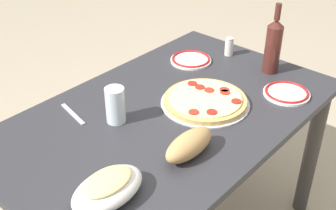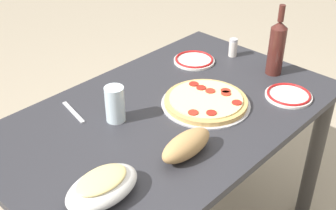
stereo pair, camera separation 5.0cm
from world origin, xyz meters
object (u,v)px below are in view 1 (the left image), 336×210
wine_bottle (273,45)px  side_plate_far (287,93)px  water_glass (115,105)px  side_plate_near (191,60)px  baked_pasta_dish (108,188)px  dining_table (168,137)px  pepperoni_pizza (205,101)px  spice_shaker (229,47)px  bread_loaf (189,145)px

wine_bottle → side_plate_far: bearing=-130.7°
water_glass → side_plate_near: (0.56, 0.10, -0.06)m
baked_pasta_dish → dining_table: bearing=20.7°
wine_bottle → side_plate_near: wine_bottle is taller
pepperoni_pizza → wine_bottle: 0.43m
wine_bottle → spice_shaker: (0.02, 0.23, -0.08)m
dining_table → pepperoni_pizza: bearing=-27.3°
dining_table → side_plate_far: (0.41, -0.28, 0.13)m
baked_pasta_dish → bread_loaf: bread_loaf is taller
wine_bottle → spice_shaker: 0.25m
dining_table → spice_shaker: (0.56, 0.11, 0.16)m
baked_pasta_dish → water_glass: size_ratio=1.75×
spice_shaker → water_glass: bearing=-179.4°
dining_table → wine_bottle: bearing=-12.7°
dining_table → pepperoni_pizza: pepperoni_pizza is taller
dining_table → spice_shaker: size_ratio=15.64×
bread_loaf → water_glass: bearing=94.1°
spice_shaker → side_plate_near: bearing=152.0°
side_plate_near → spice_shaker: size_ratio=2.18×
baked_pasta_dish → wine_bottle: 1.01m
baked_pasta_dish → side_plate_near: bearing=23.8°
side_plate_far → baked_pasta_dish: bearing=173.2°
pepperoni_pizza → water_glass: size_ratio=2.54×
side_plate_far → pepperoni_pizza: bearing=142.9°
pepperoni_pizza → bread_loaf: size_ratio=1.64×
wine_bottle → dining_table: bearing=167.3°
pepperoni_pizza → side_plate_far: pepperoni_pizza is taller
pepperoni_pizza → side_plate_far: size_ratio=1.86×
wine_bottle → water_glass: size_ratio=2.27×
wine_bottle → spice_shaker: bearing=86.0°
pepperoni_pizza → wine_bottle: bearing=-7.1°
water_glass → spice_shaker: water_glass is taller
dining_table → baked_pasta_dish: 0.52m
pepperoni_pizza → wine_bottle: (0.41, -0.05, 0.11)m
wine_bottle → side_plate_near: bearing=115.7°
baked_pasta_dish → side_plate_far: bearing=-6.8°
water_glass → pepperoni_pizza: bearing=-29.3°
wine_bottle → water_glass: (-0.72, 0.23, -0.06)m
side_plate_far → spice_shaker: 0.42m
baked_pasta_dish → pepperoni_pizza: bearing=9.7°
water_glass → spice_shaker: (0.73, 0.01, -0.03)m
bread_loaf → spice_shaker: spice_shaker is taller
baked_pasta_dish → side_plate_far: baked_pasta_dish is taller
dining_table → wine_bottle: 0.61m
side_plate_far → bread_loaf: (-0.56, 0.05, 0.03)m
dining_table → wine_bottle: wine_bottle is taller
water_glass → side_plate_near: size_ratio=0.73×
pepperoni_pizza → side_plate_near: pepperoni_pizza is taller
water_glass → side_plate_far: bearing=-33.1°
bread_loaf → baked_pasta_dish: bearing=171.1°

